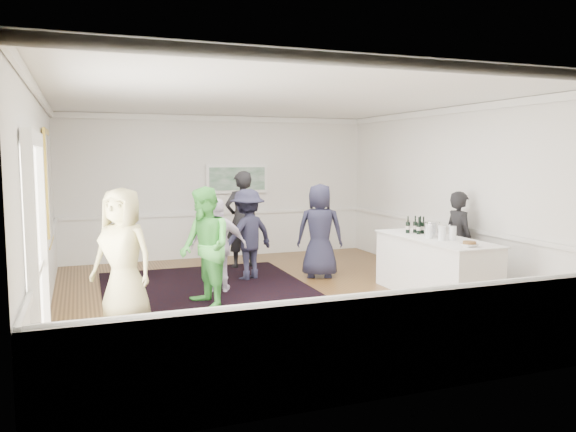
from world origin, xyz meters
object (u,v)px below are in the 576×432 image
object	(u,v)px
guest_dark_b	(242,220)
ice_bucket	(432,230)
guest_green	(205,248)
guest_tan	(123,256)
guest_navy	(320,231)
guest_lilac	(219,246)
bartender	(459,240)
guest_dark_a	(248,235)
serving_table	(435,267)
nut_bowl	(469,244)

from	to	relation	value
guest_dark_b	ice_bucket	size ratio (longest dim) A/B	7.67
guest_green	guest_dark_b	bearing A→B (deg)	141.68
guest_tan	guest_navy	world-z (taller)	guest_tan
guest_lilac	guest_green	bearing A→B (deg)	85.05
guest_tan	guest_dark_b	distance (m)	4.10
guest_dark_b	ice_bucket	bearing A→B (deg)	114.18
guest_dark_b	bartender	bearing A→B (deg)	124.66
guest_dark_a	ice_bucket	size ratio (longest dim) A/B	6.51
bartender	guest_dark_a	world-z (taller)	guest_dark_a
serving_table	guest_green	xyz separation A→B (m)	(-3.66, 0.65, 0.43)
guest_green	ice_bucket	bearing A→B (deg)	69.84
guest_tan	guest_dark_a	size ratio (longest dim) A/B	1.11
guest_lilac	ice_bucket	size ratio (longest dim) A/B	6.12
guest_tan	guest_green	size ratio (longest dim) A/B	1.02
guest_tan	guest_dark_b	xyz separation A→B (m)	(2.57, 3.19, 0.06)
guest_tan	serving_table	bearing A→B (deg)	36.38
guest_tan	guest_green	xyz separation A→B (m)	(1.23, 0.44, -0.02)
guest_dark_b	guest_green	bearing A→B (deg)	52.57
guest_dark_a	nut_bowl	bearing A→B (deg)	104.61
guest_navy	guest_tan	bearing A→B (deg)	49.16
guest_dark_b	ice_bucket	xyz separation A→B (m)	(2.33, -3.26, 0.09)
serving_table	ice_bucket	distance (m)	0.61
guest_green	guest_dark_b	distance (m)	3.06
guest_tan	guest_dark_a	xyz separation A→B (m)	(2.38, 2.08, -0.09)
serving_table	nut_bowl	size ratio (longest dim) A/B	9.38
bartender	guest_green	world-z (taller)	guest_green
serving_table	guest_dark_b	world-z (taller)	guest_dark_b
serving_table	nut_bowl	bearing A→B (deg)	-94.94
guest_green	guest_navy	size ratio (longest dim) A/B	1.03
guest_green	guest_navy	distance (m)	2.84
serving_table	guest_lilac	distance (m)	3.59
guest_dark_b	ice_bucket	world-z (taller)	guest_dark_b
bartender	guest_tan	xyz separation A→B (m)	(-5.67, -0.20, 0.09)
serving_table	guest_green	distance (m)	3.74
guest_tan	ice_bucket	world-z (taller)	guest_tan
guest_dark_a	bartender	bearing A→B (deg)	127.94
guest_navy	nut_bowl	world-z (taller)	guest_navy
guest_tan	guest_dark_b	size ratio (longest dim) A/B	0.94
serving_table	guest_navy	size ratio (longest dim) A/B	1.35
guest_dark_a	nut_bowl	world-z (taller)	guest_dark_a
guest_green	guest_dark_a	size ratio (longest dim) A/B	1.09
serving_table	guest_dark_a	bearing A→B (deg)	137.65
ice_bucket	guest_lilac	bearing A→B (deg)	157.13
bartender	guest_tan	bearing A→B (deg)	93.18
serving_table	guest_dark_b	size ratio (longest dim) A/B	1.21
serving_table	guest_dark_a	size ratio (longest dim) A/B	1.42
guest_dark_a	nut_bowl	distance (m)	4.05
bartender	guest_navy	distance (m)	2.52
guest_dark_b	nut_bowl	size ratio (longest dim) A/B	7.77
serving_table	guest_lilac	size ratio (longest dim) A/B	1.51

